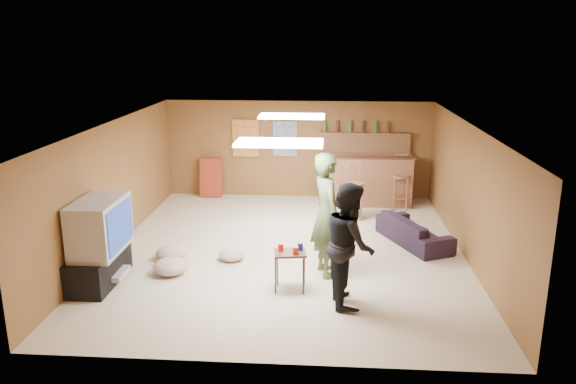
# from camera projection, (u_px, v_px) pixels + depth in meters

# --- Properties ---
(ground) EXTENTS (7.00, 7.00, 0.00)m
(ground) POSITION_uv_depth(u_px,v_px,m) (287.00, 251.00, 9.72)
(ground) COLOR beige
(ground) RESTS_ON ground
(ceiling) EXTENTS (6.00, 7.00, 0.02)m
(ceiling) POSITION_uv_depth(u_px,v_px,m) (287.00, 124.00, 9.14)
(ceiling) COLOR silver
(ceiling) RESTS_ON ground
(wall_back) EXTENTS (6.00, 0.02, 2.20)m
(wall_back) POSITION_uv_depth(u_px,v_px,m) (298.00, 149.00, 12.79)
(wall_back) COLOR brown
(wall_back) RESTS_ON ground
(wall_front) EXTENTS (6.00, 0.02, 2.20)m
(wall_front) POSITION_uv_depth(u_px,v_px,m) (264.00, 274.00, 6.06)
(wall_front) COLOR brown
(wall_front) RESTS_ON ground
(wall_left) EXTENTS (0.02, 7.00, 2.20)m
(wall_left) POSITION_uv_depth(u_px,v_px,m) (113.00, 186.00, 9.63)
(wall_left) COLOR brown
(wall_left) RESTS_ON ground
(wall_right) EXTENTS (0.02, 7.00, 2.20)m
(wall_right) POSITION_uv_depth(u_px,v_px,m) (469.00, 193.00, 9.22)
(wall_right) COLOR brown
(wall_right) RESTS_ON ground
(tv_stand) EXTENTS (0.55, 1.30, 0.50)m
(tv_stand) POSITION_uv_depth(u_px,v_px,m) (99.00, 267.00, 8.40)
(tv_stand) COLOR black
(tv_stand) RESTS_ON ground
(dvd_box) EXTENTS (0.35, 0.50, 0.08)m
(dvd_box) POSITION_uv_depth(u_px,v_px,m) (114.00, 273.00, 8.41)
(dvd_box) COLOR #B2B2B7
(dvd_box) RESTS_ON tv_stand
(tv_body) EXTENTS (0.60, 1.10, 0.80)m
(tv_body) POSITION_uv_depth(u_px,v_px,m) (100.00, 226.00, 8.22)
(tv_body) COLOR #B2B2B7
(tv_body) RESTS_ON tv_stand
(tv_screen) EXTENTS (0.02, 0.95, 0.65)m
(tv_screen) POSITION_uv_depth(u_px,v_px,m) (120.00, 226.00, 8.20)
(tv_screen) COLOR navy
(tv_screen) RESTS_ON tv_body
(bar_counter) EXTENTS (2.00, 0.60, 1.10)m
(bar_counter) POSITION_uv_depth(u_px,v_px,m) (365.00, 180.00, 12.31)
(bar_counter) COLOR brown
(bar_counter) RESTS_ON ground
(bar_lip) EXTENTS (2.10, 0.12, 0.05)m
(bar_lip) POSITION_uv_depth(u_px,v_px,m) (367.00, 158.00, 11.92)
(bar_lip) COLOR #381C12
(bar_lip) RESTS_ON bar_counter
(bar_shelf) EXTENTS (2.00, 0.18, 0.05)m
(bar_shelf) POSITION_uv_depth(u_px,v_px,m) (365.00, 134.00, 12.49)
(bar_shelf) COLOR brown
(bar_shelf) RESTS_ON bar_backing
(bar_backing) EXTENTS (2.00, 0.14, 0.60)m
(bar_backing) POSITION_uv_depth(u_px,v_px,m) (365.00, 147.00, 12.59)
(bar_backing) COLOR brown
(bar_backing) RESTS_ON bar_counter
(poster_left) EXTENTS (0.60, 0.03, 0.85)m
(poster_left) POSITION_uv_depth(u_px,v_px,m) (246.00, 138.00, 12.77)
(poster_left) COLOR #BF3F26
(poster_left) RESTS_ON wall_back
(poster_right) EXTENTS (0.55, 0.03, 0.80)m
(poster_right) POSITION_uv_depth(u_px,v_px,m) (285.00, 139.00, 12.71)
(poster_right) COLOR #334C99
(poster_right) RESTS_ON wall_back
(folding_chair_stack) EXTENTS (0.50, 0.26, 0.91)m
(folding_chair_stack) POSITION_uv_depth(u_px,v_px,m) (211.00, 178.00, 12.91)
(folding_chair_stack) COLOR #A3341E
(folding_chair_stack) RESTS_ON ground
(ceiling_panel_front) EXTENTS (1.20, 0.60, 0.04)m
(ceiling_panel_front) POSITION_uv_depth(u_px,v_px,m) (279.00, 143.00, 7.70)
(ceiling_panel_front) COLOR white
(ceiling_panel_front) RESTS_ON ceiling
(ceiling_panel_back) EXTENTS (1.20, 0.60, 0.04)m
(ceiling_panel_back) POSITION_uv_depth(u_px,v_px,m) (292.00, 116.00, 10.30)
(ceiling_panel_back) COLOR white
(ceiling_panel_back) RESTS_ON ceiling
(person_olive) EXTENTS (0.66, 0.81, 1.93)m
(person_olive) POSITION_uv_depth(u_px,v_px,m) (327.00, 215.00, 8.53)
(person_olive) COLOR #475531
(person_olive) RESTS_ON ground
(person_black) EXTENTS (0.75, 0.91, 1.71)m
(person_black) POSITION_uv_depth(u_px,v_px,m) (349.00, 244.00, 7.62)
(person_black) COLOR black
(person_black) RESTS_ON ground
(sofa) EXTENTS (1.27, 1.76, 0.48)m
(sofa) POSITION_uv_depth(u_px,v_px,m) (414.00, 231.00, 10.01)
(sofa) COLOR black
(sofa) RESTS_ON ground
(tray_table) EXTENTS (0.50, 0.43, 0.59)m
(tray_table) POSITION_uv_depth(u_px,v_px,m) (290.00, 271.00, 8.15)
(tray_table) COLOR #381C12
(tray_table) RESTS_ON ground
(cup_red_near) EXTENTS (0.11, 0.11, 0.11)m
(cup_red_near) POSITION_uv_depth(u_px,v_px,m) (281.00, 247.00, 8.09)
(cup_red_near) COLOR red
(cup_red_near) RESTS_ON tray_table
(cup_red_far) EXTENTS (0.10, 0.10, 0.11)m
(cup_red_far) POSITION_uv_depth(u_px,v_px,m) (296.00, 251.00, 7.97)
(cup_red_far) COLOR red
(cup_red_far) RESTS_ON tray_table
(cup_blue) EXTENTS (0.10, 0.10, 0.11)m
(cup_blue) POSITION_uv_depth(u_px,v_px,m) (300.00, 247.00, 8.12)
(cup_blue) COLOR #151D96
(cup_blue) RESTS_ON tray_table
(bar_stool_left) EXTENTS (0.42, 0.42, 1.24)m
(bar_stool_left) POSITION_uv_depth(u_px,v_px,m) (355.00, 189.00, 11.28)
(bar_stool_left) COLOR brown
(bar_stool_left) RESTS_ON ground
(bar_stool_right) EXTENTS (0.55, 0.55, 1.30)m
(bar_stool_right) POSITION_uv_depth(u_px,v_px,m) (401.00, 179.00, 11.94)
(bar_stool_right) COLOR brown
(bar_stool_right) RESTS_ON ground
(cushion_near_tv) EXTENTS (0.67, 0.67, 0.24)m
(cushion_near_tv) POSITION_uv_depth(u_px,v_px,m) (172.00, 253.00, 9.31)
(cushion_near_tv) COLOR tan
(cushion_near_tv) RESTS_ON ground
(cushion_mid) EXTENTS (0.58, 0.58, 0.20)m
(cushion_mid) POSITION_uv_depth(u_px,v_px,m) (232.00, 254.00, 9.29)
(cushion_mid) COLOR tan
(cushion_mid) RESTS_ON ground
(cushion_far) EXTENTS (0.55, 0.55, 0.24)m
(cushion_far) POSITION_uv_depth(u_px,v_px,m) (171.00, 266.00, 8.74)
(cushion_far) COLOR tan
(cushion_far) RESTS_ON ground
(bottle_row) EXTENTS (1.48, 0.08, 0.26)m
(bottle_row) POSITION_uv_depth(u_px,v_px,m) (356.00, 127.00, 12.44)
(bottle_row) COLOR #3F7233
(bottle_row) RESTS_ON bar_shelf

